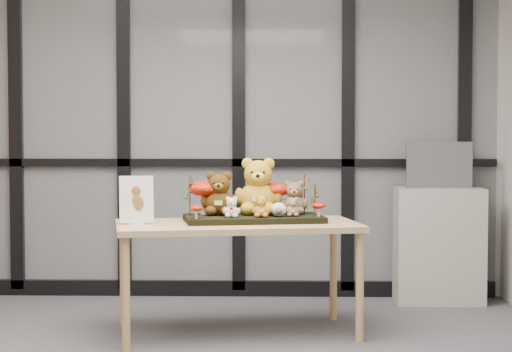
{
  "coord_description": "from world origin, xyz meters",
  "views": [
    {
      "loc": [
        0.77,
        -4.75,
        1.32
      ],
      "look_at": [
        0.62,
        1.08,
        1.02
      ],
      "focal_mm": 65.0,
      "sensor_mm": 36.0,
      "label": 1
    }
  ],
  "objects_px": {
    "bear_pooh_yellow": "(258,183)",
    "monitor": "(439,165)",
    "bear_brown_medium": "(219,191)",
    "sign_holder": "(136,202)",
    "bear_beige_small": "(293,206)",
    "diorama_tray": "(254,219)",
    "cabinet": "(439,245)",
    "mushroom_front_right": "(319,209)",
    "plush_cream_hedgehog": "(279,209)",
    "mushroom_back_left": "(204,196)",
    "bear_tan_back": "(294,196)",
    "mushroom_back_right": "(275,197)",
    "display_table": "(237,233)",
    "bear_small_yellow": "(261,205)",
    "mushroom_front_left": "(196,211)",
    "bear_white_bow": "(232,206)"
  },
  "relations": [
    {
      "from": "bear_beige_small",
      "to": "plush_cream_hedgehog",
      "type": "xyz_separation_m",
      "value": [
        -0.09,
        -0.01,
        -0.02
      ]
    },
    {
      "from": "mushroom_back_right",
      "to": "monitor",
      "type": "relative_size",
      "value": 0.46
    },
    {
      "from": "bear_tan_back",
      "to": "mushroom_front_right",
      "type": "distance_m",
      "value": 0.23
    },
    {
      "from": "bear_tan_back",
      "to": "bear_small_yellow",
      "type": "distance_m",
      "value": 0.3
    },
    {
      "from": "bear_tan_back",
      "to": "sign_holder",
      "type": "bearing_deg",
      "value": -174.6
    },
    {
      "from": "display_table",
      "to": "sign_holder",
      "type": "distance_m",
      "value": 0.67
    },
    {
      "from": "bear_brown_medium",
      "to": "sign_holder",
      "type": "distance_m",
      "value": 0.56
    },
    {
      "from": "mushroom_front_right",
      "to": "cabinet",
      "type": "distance_m",
      "value": 1.49
    },
    {
      "from": "plush_cream_hedgehog",
      "to": "mushroom_front_right",
      "type": "bearing_deg",
      "value": -7.19
    },
    {
      "from": "bear_small_yellow",
      "to": "mushroom_front_right",
      "type": "distance_m",
      "value": 0.37
    },
    {
      "from": "diorama_tray",
      "to": "cabinet",
      "type": "relative_size",
      "value": 1.01
    },
    {
      "from": "bear_white_bow",
      "to": "mushroom_front_right",
      "type": "distance_m",
      "value": 0.56
    },
    {
      "from": "diorama_tray",
      "to": "bear_small_yellow",
      "type": "xyz_separation_m",
      "value": [
        0.05,
        -0.11,
        0.1
      ]
    },
    {
      "from": "bear_white_bow",
      "to": "bear_small_yellow",
      "type": "bearing_deg",
      "value": -4.95
    },
    {
      "from": "bear_tan_back",
      "to": "mushroom_back_right",
      "type": "distance_m",
      "value": 0.13
    },
    {
      "from": "bear_small_yellow",
      "to": "sign_holder",
      "type": "bearing_deg",
      "value": 174.44
    },
    {
      "from": "sign_holder",
      "to": "bear_small_yellow",
      "type": "bearing_deg",
      "value": -8.4
    },
    {
      "from": "mushroom_back_left",
      "to": "sign_holder",
      "type": "relative_size",
      "value": 0.8
    },
    {
      "from": "plush_cream_hedgehog",
      "to": "sign_holder",
      "type": "height_order",
      "value": "sign_holder"
    },
    {
      "from": "mushroom_back_right",
      "to": "mushroom_front_left",
      "type": "relative_size",
      "value": 2.42
    },
    {
      "from": "bear_pooh_yellow",
      "to": "mushroom_front_right",
      "type": "distance_m",
      "value": 0.45
    },
    {
      "from": "mushroom_front_right",
      "to": "monitor",
      "type": "distance_m",
      "value": 1.48
    },
    {
      "from": "sign_holder",
      "to": "mushroom_front_right",
      "type": "bearing_deg",
      "value": -7.05
    },
    {
      "from": "diorama_tray",
      "to": "mushroom_front_right",
      "type": "distance_m",
      "value": 0.43
    },
    {
      "from": "diorama_tray",
      "to": "bear_pooh_yellow",
      "type": "bearing_deg",
      "value": 64.96
    },
    {
      "from": "bear_tan_back",
      "to": "bear_beige_small",
      "type": "distance_m",
      "value": 0.17
    },
    {
      "from": "diorama_tray",
      "to": "bear_tan_back",
      "type": "bearing_deg",
      "value": 11.76
    },
    {
      "from": "cabinet",
      "to": "display_table",
      "type": "bearing_deg",
      "value": -142.78
    },
    {
      "from": "bear_small_yellow",
      "to": "bear_beige_small",
      "type": "bearing_deg",
      "value": 4.86
    },
    {
      "from": "bear_beige_small",
      "to": "bear_white_bow",
      "type": "bearing_deg",
      "value": -179.79
    },
    {
      "from": "display_table",
      "to": "bear_brown_medium",
      "type": "relative_size",
      "value": 5.33
    },
    {
      "from": "bear_tan_back",
      "to": "mushroom_back_right",
      "type": "bearing_deg",
      "value": 152.66
    },
    {
      "from": "cabinet",
      "to": "monitor",
      "type": "xyz_separation_m",
      "value": [
        0.0,
        0.02,
        0.61
      ]
    },
    {
      "from": "display_table",
      "to": "bear_small_yellow",
      "type": "bearing_deg",
      "value": -21.91
    },
    {
      "from": "mushroom_front_right",
      "to": "bear_pooh_yellow",
      "type": "bearing_deg",
      "value": 158.77
    },
    {
      "from": "bear_beige_small",
      "to": "plush_cream_hedgehog",
      "type": "height_order",
      "value": "bear_beige_small"
    },
    {
      "from": "bear_beige_small",
      "to": "bear_pooh_yellow",
      "type": "bearing_deg",
      "value": 134.49
    },
    {
      "from": "display_table",
      "to": "bear_pooh_yellow",
      "type": "distance_m",
      "value": 0.38
    },
    {
      "from": "bear_white_bow",
      "to": "monitor",
      "type": "distance_m",
      "value": 1.93
    },
    {
      "from": "display_table",
      "to": "mushroom_front_right",
      "type": "bearing_deg",
      "value": -7.42
    },
    {
      "from": "monitor",
      "to": "bear_beige_small",
      "type": "bearing_deg",
      "value": -135.19
    },
    {
      "from": "display_table",
      "to": "mushroom_back_left",
      "type": "distance_m",
      "value": 0.35
    },
    {
      "from": "monitor",
      "to": "bear_tan_back",
      "type": "bearing_deg",
      "value": -139.4
    },
    {
      "from": "diorama_tray",
      "to": "bear_brown_medium",
      "type": "relative_size",
      "value": 2.85
    },
    {
      "from": "mushroom_front_left",
      "to": "plush_cream_hedgehog",
      "type": "bearing_deg",
      "value": 15.28
    },
    {
      "from": "bear_brown_medium",
      "to": "mushroom_back_left",
      "type": "bearing_deg",
      "value": 149.54
    },
    {
      "from": "bear_small_yellow",
      "to": "bear_white_bow",
      "type": "bearing_deg",
      "value": 175.05
    },
    {
      "from": "mushroom_back_left",
      "to": "cabinet",
      "type": "xyz_separation_m",
      "value": [
        1.7,
        0.96,
        -0.44
      ]
    },
    {
      "from": "bear_pooh_yellow",
      "to": "monitor",
      "type": "bearing_deg",
      "value": 24.57
    },
    {
      "from": "mushroom_back_left",
      "to": "bear_brown_medium",
      "type": "bearing_deg",
      "value": -19.65
    }
  ]
}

